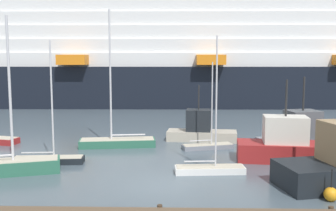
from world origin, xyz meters
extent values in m
plane|color=#4C5B66|center=(0.00, 0.00, 0.00)|extent=(600.00, 600.00, 0.00)
cylinder|color=#423323|center=(0.00, -4.24, 0.24)|extent=(0.24, 0.24, 0.48)
cube|color=#2D6B51|center=(-10.02, 1.94, 0.43)|extent=(6.90, 3.45, 0.86)
cube|color=beige|center=(-10.02, 1.94, 0.88)|extent=(6.61, 3.25, 0.04)
cylinder|color=silver|center=(-9.51, 2.09, 5.33)|extent=(0.16, 0.16, 8.95)
cube|color=#2D6B51|center=(-4.14, 9.96, 0.31)|extent=(6.34, 2.49, 0.61)
cube|color=beige|center=(-4.14, 9.96, 0.63)|extent=(6.08, 2.32, 0.04)
cylinder|color=silver|center=(-4.63, 9.90, 5.86)|extent=(0.15, 0.15, 10.49)
cylinder|color=silver|center=(-3.26, 10.08, 0.96)|extent=(2.77, 0.48, 0.12)
cube|color=black|center=(-8.13, 4.58, 0.21)|extent=(4.94, 1.61, 0.42)
cube|color=beige|center=(-8.13, 4.58, 0.44)|extent=(4.74, 1.50, 0.04)
cylinder|color=silver|center=(-7.74, 4.62, 4.43)|extent=(0.12, 0.12, 8.02)
cylinder|color=silver|center=(-8.83, 4.52, 0.77)|extent=(2.18, 0.29, 0.09)
cube|color=gray|center=(3.22, 9.30, 0.18)|extent=(4.25, 2.10, 0.35)
cube|color=beige|center=(3.22, 9.30, 0.37)|extent=(4.07, 1.97, 0.04)
cylinder|color=silver|center=(3.54, 9.39, 3.65)|extent=(0.10, 0.10, 6.60)
cylinder|color=silver|center=(2.65, 9.16, 0.70)|extent=(1.81, 0.54, 0.08)
cube|color=white|center=(2.86, 2.56, 0.21)|extent=(4.48, 1.45, 0.42)
cube|color=beige|center=(2.86, 2.56, 0.44)|extent=(4.30, 1.35, 0.04)
cylinder|color=silver|center=(3.21, 2.59, 4.51)|extent=(0.11, 0.11, 8.19)
cylinder|color=silver|center=(2.22, 2.52, 0.77)|extent=(1.99, 0.23, 0.08)
cube|color=maroon|center=(8.74, 5.67, 0.65)|extent=(7.54, 3.31, 1.30)
cube|color=silver|center=(8.38, 5.71, 2.25)|extent=(3.16, 2.24, 1.90)
cylinder|color=#262626|center=(8.38, 5.71, 4.48)|extent=(0.15, 0.15, 2.56)
cube|color=gray|center=(10.97, 9.04, 0.50)|extent=(7.90, 4.29, 0.99)
cube|color=#4C5156|center=(10.60, 8.95, 2.09)|extent=(2.82, 2.45, 2.19)
cylinder|color=#262626|center=(10.60, 8.95, 4.50)|extent=(0.15, 0.15, 2.63)
cube|color=#BCB29E|center=(2.95, 12.58, 0.43)|extent=(6.27, 2.72, 0.86)
cube|color=#1E2328|center=(2.65, 12.61, 1.81)|extent=(2.29, 1.80, 1.90)
cylinder|color=#262626|center=(2.65, 12.61, 3.82)|extent=(0.12, 0.12, 2.13)
sphere|color=orange|center=(8.61, -2.24, 0.36)|extent=(0.72, 0.72, 0.72)
cylinder|color=black|center=(8.61, -2.24, 1.20)|extent=(0.06, 0.06, 0.95)
cube|color=black|center=(-4.37, 41.52, 3.03)|extent=(110.49, 16.86, 6.07)
cube|color=white|center=(-4.37, 41.52, 7.06)|extent=(101.65, 14.89, 1.99)
cube|color=white|center=(-4.37, 41.52, 9.04)|extent=(95.55, 14.00, 1.99)
cube|color=white|center=(-4.37, 41.52, 11.03)|extent=(89.45, 13.11, 1.99)
cube|color=white|center=(-4.37, 41.52, 13.02)|extent=(83.35, 12.21, 1.99)
cube|color=white|center=(-4.37, 41.52, 15.00)|extent=(77.25, 11.32, 1.99)
cube|color=orange|center=(-13.92, 33.37, 7.06)|extent=(4.01, 3.14, 1.39)
cube|color=orange|center=(5.38, 33.62, 7.06)|extent=(4.01, 3.14, 1.39)
camera|label=1|loc=(0.83, -21.70, 7.20)|focal=42.02mm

